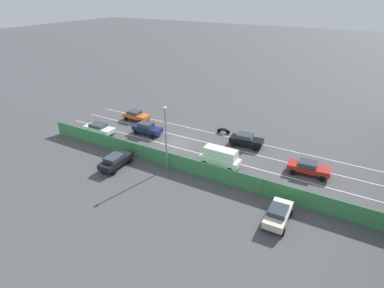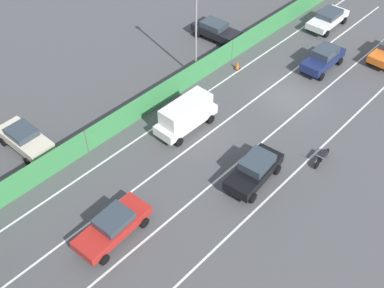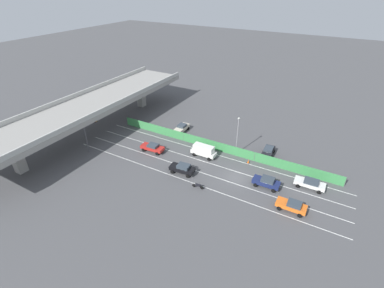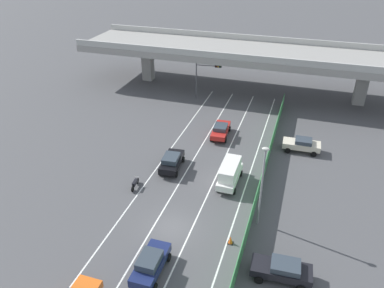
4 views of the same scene
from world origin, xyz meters
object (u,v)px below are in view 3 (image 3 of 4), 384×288
object	(u,v)px
car_sedan_red	(153,147)
traffic_light	(90,131)
motorcycle	(198,186)
parked_sedan_cream	(182,128)
car_sedan_black	(182,168)
car_sedan_navy	(267,182)
car_taxi_orange	(292,205)
parked_sedan_dark	(268,151)
traffic_cone	(248,161)
car_hatchback_white	(310,183)
car_van_white	(204,150)
street_lamp	(238,133)

from	to	relation	value
car_sedan_red	traffic_light	xyz separation A→B (m)	(-5.10, 10.55, 3.06)
motorcycle	parked_sedan_cream	world-z (taller)	parked_sedan_cream
car_sedan_black	car_sedan_red	size ratio (longest dim) A/B	0.95
car_sedan_black	traffic_light	bearing A→B (deg)	95.71
car_sedan_navy	car_sedan_black	distance (m)	14.05
car_taxi_orange	parked_sedan_dark	distance (m)	14.61
traffic_cone	car_sedan_black	bearing A→B (deg)	133.61
car_sedan_red	parked_sedan_cream	world-z (taller)	parked_sedan_cream
car_sedan_navy	traffic_light	world-z (taller)	traffic_light
parked_sedan_cream	traffic_light	distance (m)	18.84
car_hatchback_white	car_sedan_black	world-z (taller)	car_sedan_black
car_van_white	traffic_cone	distance (m)	8.42
street_lamp	car_sedan_navy	bearing A→B (deg)	-130.24
car_sedan_navy	car_sedan_red	distance (m)	22.28
car_hatchback_white	parked_sedan_dark	world-z (taller)	parked_sedan_dark
parked_sedan_cream	car_sedan_red	bearing A→B (deg)	176.19
car_taxi_orange	parked_sedan_cream	world-z (taller)	parked_sedan_cream
car_hatchback_white	parked_sedan_cream	size ratio (longest dim) A/B	1.11
parked_sedan_dark	street_lamp	size ratio (longest dim) A/B	0.58
car_sedan_red	car_sedan_navy	bearing A→B (deg)	-89.31
car_sedan_red	traffic_light	world-z (taller)	traffic_light
car_sedan_navy	parked_sedan_dark	size ratio (longest dim) A/B	0.97
street_lamp	parked_sedan_dark	bearing A→B (deg)	-64.43
motorcycle	parked_sedan_dark	xyz separation A→B (m)	(15.03, -6.88, 0.43)
car_sedan_navy	car_sedan_red	world-z (taller)	car_sedan_navy
car_hatchback_white	car_sedan_navy	size ratio (longest dim) A/B	1.09
car_sedan_black	traffic_cone	distance (m)	12.23
parked_sedan_cream	traffic_light	xyz separation A→B (m)	(-14.84, 11.20, 3.04)
parked_sedan_cream	traffic_cone	bearing A→B (deg)	-104.92
traffic_light	traffic_cone	bearing A→B (deg)	-69.75
motorcycle	car_sedan_navy	bearing A→B (deg)	-58.49
car_sedan_black	motorcycle	world-z (taller)	car_sedan_black
car_sedan_black	street_lamp	xyz separation A→B (m)	(10.14, -5.72, 3.66)
car_sedan_navy	traffic_light	distance (m)	33.40
car_taxi_orange	car_sedan_navy	distance (m)	5.84
parked_sedan_dark	parked_sedan_cream	size ratio (longest dim) A/B	1.05
car_hatchback_white	car_taxi_orange	xyz separation A→B (m)	(-6.62, 1.36, 0.01)
car_taxi_orange	street_lamp	xyz separation A→B (m)	(10.10, 12.65, 3.73)
car_hatchback_white	car_sedan_navy	bearing A→B (deg)	117.75
car_sedan_red	traffic_light	bearing A→B (deg)	115.80
car_hatchback_white	car_taxi_orange	bearing A→B (deg)	168.42
car_van_white	traffic_light	size ratio (longest dim) A/B	0.86
car_van_white	street_lamp	world-z (taller)	street_lamp
car_taxi_orange	car_hatchback_white	bearing A→B (deg)	-11.58
car_hatchback_white	car_van_white	size ratio (longest dim) A/B	1.00
car_hatchback_white	motorcycle	world-z (taller)	car_hatchback_white
street_lamp	car_hatchback_white	bearing A→B (deg)	-103.96
street_lamp	traffic_cone	distance (m)	5.55
traffic_light	traffic_cone	size ratio (longest dim) A/B	7.48
car_hatchback_white	parked_sedan_dark	size ratio (longest dim) A/B	1.06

